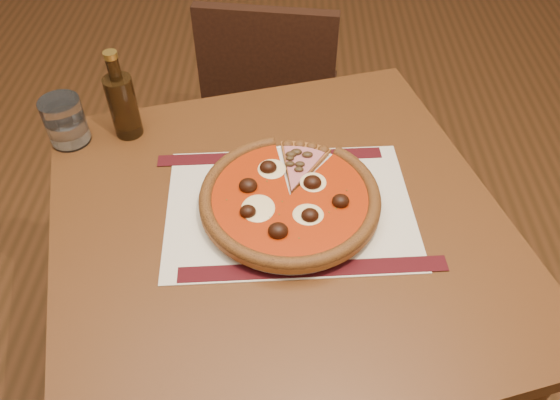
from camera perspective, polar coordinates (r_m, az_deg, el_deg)
The scene contains 8 objects.
table at distance 1.06m, azimuth -0.02°, elevation -5.70°, with size 0.99×0.99×0.75m.
chair_far at distance 1.74m, azimuth -0.86°, elevation 10.50°, with size 0.43×0.43×0.81m.
placemat at distance 1.00m, azimuth 1.01°, elevation -0.83°, with size 0.45×0.32×0.00m, color beige.
plate at distance 0.99m, azimuth 1.02°, elevation -0.44°, with size 0.30×0.30×0.02m, color white.
pizza at distance 0.98m, azimuth 1.03°, elevation 0.35°, with size 0.33×0.33×0.04m.
ham_slice at distance 1.04m, azimuth 2.69°, elevation 3.50°, with size 0.10×0.14×0.02m.
water_glass at distance 1.19m, azimuth -21.54°, elevation 7.67°, with size 0.08×0.08×0.10m, color white.
bottle at distance 1.16m, azimuth -16.12°, elevation 9.67°, with size 0.06×0.06×0.19m.
Camera 1 is at (0.23, -0.29, 1.48)m, focal length 35.00 mm.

